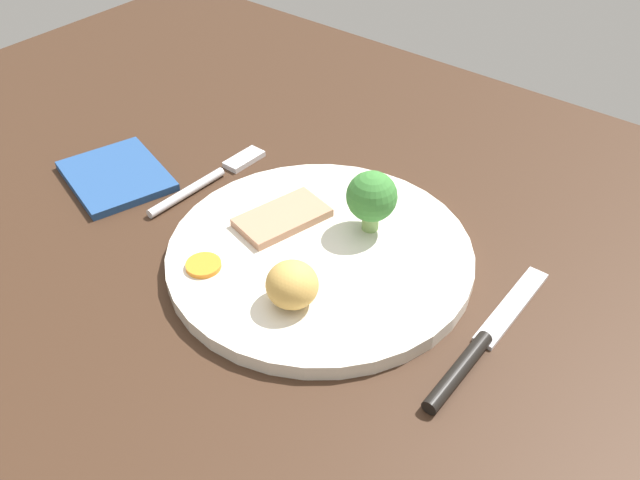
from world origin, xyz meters
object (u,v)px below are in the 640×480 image
dinner_plate (320,255)px  meat_slice_main (282,218)px  broccoli_floret (372,197)px  carrot_coin_front (203,265)px  fork (211,179)px  folded_napkin (116,176)px  knife (479,346)px  roast_potato_left (292,285)px

dinner_plate → meat_slice_main: size_ratio=3.23×
dinner_plate → broccoli_floret: broccoli_floret is taller
carrot_coin_front → fork: bearing=133.9°
dinner_plate → folded_napkin: (-24.21, -3.16, -0.30)cm
dinner_plate → fork: (-16.38, 2.57, -0.31)cm
knife → meat_slice_main: bearing=85.5°
dinner_plate → roast_potato_left: bearing=-69.6°
fork → knife: (32.38, -2.98, 0.06)cm
roast_potato_left → knife: (13.59, 6.08, -2.84)cm
meat_slice_main → carrot_coin_front: meat_slice_main is taller
dinner_plate → meat_slice_main: meat_slice_main is taller
folded_napkin → dinner_plate: bearing=7.4°
dinner_plate → carrot_coin_front: carrot_coin_front is taller
carrot_coin_front → knife: carrot_coin_front is taller
roast_potato_left → knife: bearing=24.1°
broccoli_floret → fork: bearing=-172.1°
roast_potato_left → folded_napkin: size_ratio=0.39×
meat_slice_main → knife: size_ratio=0.45×
meat_slice_main → carrot_coin_front: (-1.01, -8.96, -0.18)cm
meat_slice_main → knife: meat_slice_main is taller
broccoli_floret → knife: bearing=-21.0°
carrot_coin_front → roast_potato_left: bearing=10.3°
dinner_plate → folded_napkin: bearing=-172.6°
roast_potato_left → carrot_coin_front: roast_potato_left is taller
carrot_coin_front → dinner_plate: bearing=52.5°
roast_potato_left → knife: 15.15cm
roast_potato_left → fork: (-18.79, 9.05, -2.90)cm
broccoli_floret → folded_napkin: (-25.92, -8.24, -4.44)cm
meat_slice_main → dinner_plate: bearing=-10.1°
carrot_coin_front → knife: (22.16, 7.63, -1.17)cm
fork → folded_napkin: (-7.84, -5.73, 0.01)cm
roast_potato_left → fork: roast_potato_left is taller
carrot_coin_front → folded_napkin: carrot_coin_front is taller
broccoli_floret → folded_napkin: broccoli_floret is taller
roast_potato_left → broccoli_floret: bearing=93.5°
meat_slice_main → knife: bearing=-3.6°
meat_slice_main → folded_napkin: meat_slice_main is taller
meat_slice_main → broccoli_floret: 8.58cm
roast_potato_left → knife: size_ratio=0.23×
carrot_coin_front → broccoli_floret: bearing=59.0°
broccoli_floret → dinner_plate: bearing=-108.6°
fork → knife: size_ratio=0.82×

